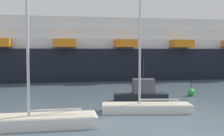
# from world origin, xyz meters

# --- Properties ---
(sailboat_2) EXTENTS (7.27, 3.26, 11.39)m
(sailboat_2) POSITION_xyz_m (1.10, 8.28, 0.53)
(sailboat_2) COLOR white
(sailboat_2) RESTS_ON ground_plane
(sailboat_3) EXTENTS (7.54, 2.59, 11.01)m
(sailboat_3) POSITION_xyz_m (-7.16, 5.58, 0.52)
(sailboat_3) COLOR white
(sailboat_3) RESTS_ON ground_plane
(fishing_boat_0) EXTENTS (5.29, 2.06, 3.95)m
(fishing_boat_0) POSITION_xyz_m (2.36, 13.12, 0.77)
(fishing_boat_0) COLOR black
(fishing_boat_0) RESTS_ON ground_plane
(channel_buoy_0) EXTENTS (0.80, 0.80, 1.89)m
(channel_buoy_0) POSITION_xyz_m (8.57, 14.82, 0.41)
(channel_buoy_0) COLOR green
(channel_buoy_0) RESTS_ON ground_plane
(cruise_ship) EXTENTS (95.71, 18.19, 15.14)m
(cruise_ship) POSITION_xyz_m (-3.98, 37.64, 4.79)
(cruise_ship) COLOR black
(cruise_ship) RESTS_ON ground_plane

